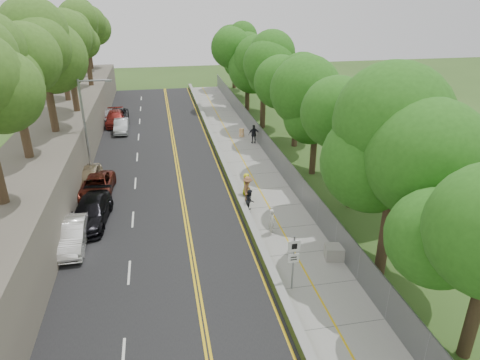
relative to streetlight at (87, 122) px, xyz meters
The scene contains 25 objects.
ground 18.08m from the streetlight, 53.23° to the right, with size 140.00×140.00×0.00m, color #33511E.
road 6.93m from the streetlight, 11.17° to the left, with size 11.20×66.00×0.04m, color black.
sidewalk 13.84m from the streetlight, ahead, with size 4.20×66.00×0.05m, color gray.
jersey_barrier 11.60m from the streetlight, ahead, with size 0.42×66.00×0.60m, color #97D537.
rock_embankment 4.15m from the streetlight, 161.78° to the left, with size 5.00×66.00×4.00m, color #595147.
chainlink_fence 15.58m from the streetlight, ahead, with size 0.04×66.00×2.00m, color slate.
trees_embankment 6.46m from the streetlight, 158.49° to the left, with size 6.40×66.00×13.00m, color #457723, non-canonical shape.
trees_fenceside 17.65m from the streetlight, ahead, with size 7.00×66.00×14.00m, color #2F751C, non-canonical shape.
streetlight is the anchor object (origin of this frame).
signpost 20.72m from the streetlight, 55.92° to the right, with size 0.62×0.09×3.10m.
construction_barrel 16.58m from the streetlight, 30.09° to the left, with size 0.52×0.52×0.85m, color orange.
concrete_block 21.37m from the streetlight, 45.21° to the right, with size 1.18×0.89×0.79m, color gray.
car_1 11.30m from the streetlight, 90.74° to the right, with size 1.65×4.73×1.56m, color white.
car_2 5.31m from the streetlight, 80.96° to the right, with size 2.33×5.05×1.40m, color #5E2116.
car_3 8.82m from the streetlight, 85.20° to the right, with size 2.19×5.39×1.56m, color black.
car_4 4.34m from the streetlight, 93.85° to the right, with size 1.83×4.56×1.55m, color tan.
car_5 12.80m from the streetlight, 83.11° to the left, with size 1.45×4.15×1.37m, color #B3B7BA.
car_6 16.80m from the streetlight, 86.91° to the left, with size 2.37×5.15×1.43m, color black.
car_7 15.69m from the streetlight, 87.67° to the left, with size 2.09×5.15×1.49m, color maroon.
car_8 17.16m from the streetlight, 90.47° to the left, with size 1.70×4.23×1.44m, color white.
painter_0 13.39m from the streetlight, 26.67° to the right, with size 0.84×0.55×1.72m, color yellow.
painter_1 16.99m from the streetlight, 44.04° to the right, with size 0.62×0.41×1.70m, color silver.
painter_2 14.45m from the streetlight, 36.48° to the right, with size 0.77×0.60×1.59m, color black.
painter_3 13.73m from the streetlight, 30.87° to the right, with size 1.23×0.71×1.91m, color #96603D.
person_far 16.15m from the streetlight, 21.25° to the left, with size 1.12×0.46×1.90m, color black.
Camera 1 is at (-4.97, -19.97, 14.00)m, focal length 32.00 mm.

